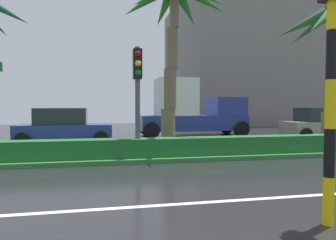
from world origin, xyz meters
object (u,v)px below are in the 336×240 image
Objects in this scene: car_in_traffic_third at (64,127)px; palm_tree_centre_right at (334,31)px; traffic_signal_foreground at (332,25)px; car_in_traffic_fourth at (321,124)px; palm_tree_centre at (175,12)px; traffic_signal_median_right at (138,81)px; box_truck_lead at (191,111)px.

palm_tree_centre_right is at bearing -18.23° from car_in_traffic_third.
car_in_traffic_fourth is (8.61, 11.17, -2.17)m from traffic_signal_foreground.
palm_tree_centre is 1.54× the size of traffic_signal_foreground.
traffic_signal_median_right is 12.16m from car_in_traffic_fourth.
palm_tree_centre_right reaches higher than car_in_traffic_third.
palm_tree_centre_right is 1.44× the size of car_in_traffic_third.
palm_tree_centre_right reaches higher than car_in_traffic_fourth.
traffic_signal_median_right reaches higher than car_in_traffic_fourth.
palm_tree_centre_right is (6.81, -0.18, -0.44)m from palm_tree_centre.
car_in_traffic_fourth is (10.85, 5.19, -1.78)m from traffic_signal_median_right.
car_in_traffic_third is at bearing -65.18° from traffic_signal_foreground.
palm_tree_centre reaches higher than traffic_signal_foreground.
palm_tree_centre_right reaches higher than traffic_signal_foreground.
traffic_signal_median_right is at bearing -69.51° from traffic_signal_foreground.
car_in_traffic_fourth is at bearing 0.07° from car_in_traffic_third.
traffic_signal_foreground reaches higher than car_in_traffic_fourth.
palm_tree_centre is 10.92m from car_in_traffic_fourth.
traffic_signal_foreground reaches higher than traffic_signal_median_right.
car_in_traffic_third is 7.73m from box_truck_lead.
palm_tree_centre_right is at bearing 9.71° from traffic_signal_median_right.
palm_tree_centre reaches higher than car_in_traffic_fourth.
car_in_traffic_fourth is at bearing -127.65° from traffic_signal_foreground.
traffic_signal_median_right is (-8.41, -1.44, -2.35)m from palm_tree_centre_right.
box_truck_lead is 1.49× the size of car_in_traffic_fourth.
car_in_traffic_third is (-4.52, 3.55, -4.57)m from palm_tree_centre.
traffic_signal_foreground reaches higher than car_in_traffic_third.
traffic_signal_foreground is at bearing -97.66° from box_truck_lead.
car_in_traffic_third is 0.67× the size of box_truck_lead.
traffic_signal_median_right is 6.20m from car_in_traffic_third.
box_truck_lead is (2.55, 6.59, -3.84)m from palm_tree_centre.
car_in_traffic_fourth is (13.77, 0.02, 0.00)m from car_in_traffic_third.
traffic_signal_median_right is at bearing -134.51° from palm_tree_centre.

